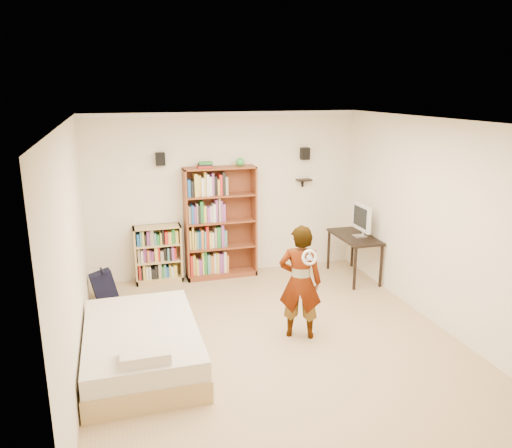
{
  "coord_description": "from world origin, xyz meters",
  "views": [
    {
      "loc": [
        -1.77,
        -5.42,
        3.05
      ],
      "look_at": [
        -0.03,
        0.6,
        1.35
      ],
      "focal_mm": 35.0,
      "sensor_mm": 36.0,
      "label": 1
    }
  ],
  "objects_px": {
    "tall_bookshelf": "(221,223)",
    "daybed": "(142,341)",
    "person": "(300,282)",
    "low_bookshelf": "(158,254)",
    "computer_desk": "(354,257)"
  },
  "relations": [
    {
      "from": "low_bookshelf",
      "to": "person",
      "type": "xyz_separation_m",
      "value": [
        1.53,
        -2.37,
        0.26
      ]
    },
    {
      "from": "tall_bookshelf",
      "to": "computer_desk",
      "type": "xyz_separation_m",
      "value": [
        2.1,
        -0.68,
        -0.56
      ]
    },
    {
      "from": "tall_bookshelf",
      "to": "person",
      "type": "distance_m",
      "value": 2.4
    },
    {
      "from": "daybed",
      "to": "low_bookshelf",
      "type": "bearing_deg",
      "value": 80.2
    },
    {
      "from": "low_bookshelf",
      "to": "computer_desk",
      "type": "distance_m",
      "value": 3.21
    },
    {
      "from": "daybed",
      "to": "person",
      "type": "bearing_deg",
      "value": 3.95
    },
    {
      "from": "tall_bookshelf",
      "to": "computer_desk",
      "type": "height_order",
      "value": "tall_bookshelf"
    },
    {
      "from": "tall_bookshelf",
      "to": "computer_desk",
      "type": "relative_size",
      "value": 1.73
    },
    {
      "from": "daybed",
      "to": "tall_bookshelf",
      "type": "bearing_deg",
      "value": 59.4
    },
    {
      "from": "tall_bookshelf",
      "to": "daybed",
      "type": "relative_size",
      "value": 0.95
    },
    {
      "from": "tall_bookshelf",
      "to": "daybed",
      "type": "bearing_deg",
      "value": -120.6
    },
    {
      "from": "computer_desk",
      "to": "person",
      "type": "xyz_separation_m",
      "value": [
        -1.6,
        -1.66,
        0.37
      ]
    },
    {
      "from": "tall_bookshelf",
      "to": "daybed",
      "type": "xyz_separation_m",
      "value": [
        -1.47,
        -2.48,
        -0.64
      ]
    },
    {
      "from": "person",
      "to": "tall_bookshelf",
      "type": "bearing_deg",
      "value": -54.26
    },
    {
      "from": "computer_desk",
      "to": "daybed",
      "type": "bearing_deg",
      "value": -153.19
    }
  ]
}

